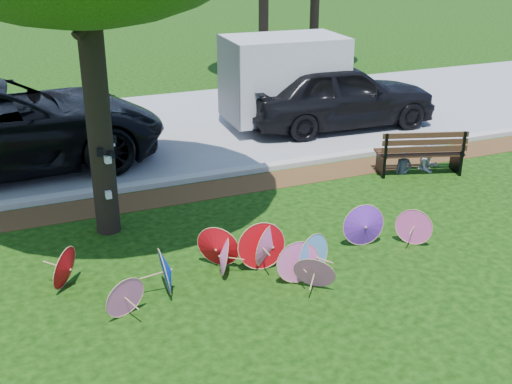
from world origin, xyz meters
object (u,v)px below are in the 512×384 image
(cargo_trailer, at_px, (284,77))
(person_right, at_px, (431,145))
(person_left, at_px, (405,151))
(dark_pickup, at_px, (339,95))
(parasol_pile, at_px, (259,253))
(park_bench, at_px, (419,151))

(cargo_trailer, relative_size, person_right, 2.61)
(person_left, height_order, person_right, person_right)
(dark_pickup, bearing_deg, cargo_trailer, 69.68)
(parasol_pile, distance_m, person_left, 5.72)
(person_left, xyz_separation_m, person_right, (0.70, 0.00, 0.07))
(parasol_pile, xyz_separation_m, person_left, (4.89, 2.98, 0.17))
(cargo_trailer, bearing_deg, dark_pickup, -19.74)
(park_bench, height_order, person_right, person_right)
(person_left, relative_size, person_right, 0.88)
(dark_pickup, xyz_separation_m, person_left, (-0.47, -3.90, -0.39))
(cargo_trailer, height_order, person_left, cargo_trailer)
(person_left, bearing_deg, cargo_trailer, 114.62)
(parasol_pile, distance_m, dark_pickup, 8.73)
(cargo_trailer, height_order, park_bench, cargo_trailer)
(dark_pickup, bearing_deg, park_bench, -178.56)
(cargo_trailer, bearing_deg, person_left, -74.42)
(dark_pickup, height_order, cargo_trailer, cargo_trailer)
(parasol_pile, xyz_separation_m, person_right, (5.59, 2.98, 0.24))
(dark_pickup, distance_m, cargo_trailer, 1.62)
(dark_pickup, height_order, park_bench, dark_pickup)
(dark_pickup, relative_size, park_bench, 2.74)
(parasol_pile, xyz_separation_m, park_bench, (5.24, 2.93, 0.15))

